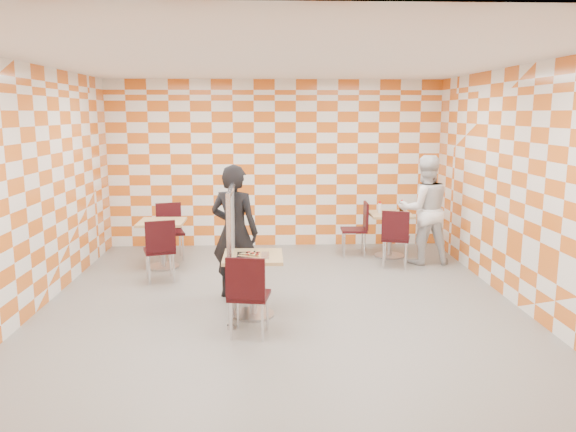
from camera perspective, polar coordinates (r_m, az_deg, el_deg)
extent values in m
plane|color=gray|center=(7.07, -0.75, -9.51)|extent=(7.00, 7.00, 0.00)
plane|color=white|center=(6.68, -0.82, 15.49)|extent=(7.00, 7.00, 0.00)
plane|color=white|center=(10.19, -1.33, 5.29)|extent=(6.00, 0.00, 6.00)
plane|color=white|center=(7.28, -25.14, 2.25)|extent=(0.00, 7.00, 7.00)
plane|color=white|center=(7.42, 23.07, 2.54)|extent=(0.00, 7.00, 7.00)
cube|color=tan|center=(6.68, -3.58, -4.16)|extent=(0.70, 0.70, 0.04)
cylinder|color=#A5A5AA|center=(6.78, -3.55, -7.11)|extent=(0.08, 0.08, 0.70)
cylinder|color=#A5A5AA|center=(6.90, -3.51, -9.92)|extent=(0.50, 0.50, 0.03)
cube|color=tan|center=(9.59, 10.38, 0.16)|extent=(0.70, 0.70, 0.04)
cylinder|color=#A5A5AA|center=(9.66, 10.31, -1.94)|extent=(0.08, 0.08, 0.70)
cylinder|color=#A5A5AA|center=(9.74, 10.24, -3.98)|extent=(0.50, 0.50, 0.03)
cube|color=tan|center=(8.98, -12.72, -0.62)|extent=(0.70, 0.70, 0.04)
cylinder|color=#A5A5AA|center=(9.06, -12.63, -2.86)|extent=(0.08, 0.08, 0.70)
cylinder|color=#A5A5AA|center=(9.14, -12.54, -5.02)|extent=(0.50, 0.50, 0.03)
cube|color=black|center=(6.18, -3.95, -8.08)|extent=(0.48, 0.48, 0.04)
cube|color=black|center=(5.92, -4.36, -6.39)|extent=(0.42, 0.11, 0.45)
cylinder|color=silver|center=(6.39, -2.11, -9.67)|extent=(0.03, 0.03, 0.43)
cylinder|color=silver|center=(6.45, -5.13, -9.51)|extent=(0.03, 0.03, 0.43)
cylinder|color=silver|center=(6.08, -2.64, -10.76)|extent=(0.03, 0.03, 0.43)
cylinder|color=silver|center=(6.14, -5.82, -10.58)|extent=(0.03, 0.03, 0.43)
cube|color=black|center=(9.05, 10.89, -2.28)|extent=(0.52, 0.52, 0.04)
cube|color=black|center=(8.81, 10.86, -0.97)|extent=(0.41, 0.16, 0.45)
cylinder|color=silver|center=(9.26, 11.96, -3.52)|extent=(0.03, 0.03, 0.43)
cylinder|color=silver|center=(9.28, 9.86, -3.42)|extent=(0.03, 0.03, 0.43)
cylinder|color=silver|center=(8.94, 11.85, -4.03)|extent=(0.03, 0.03, 0.43)
cylinder|color=silver|center=(8.95, 9.68, -3.92)|extent=(0.03, 0.03, 0.43)
cube|color=black|center=(9.61, 6.70, -1.42)|extent=(0.44, 0.44, 0.04)
cube|color=black|center=(9.59, 7.92, 0.04)|extent=(0.06, 0.42, 0.45)
cylinder|color=silver|center=(9.81, 5.57, -2.56)|extent=(0.03, 0.03, 0.43)
cylinder|color=silver|center=(9.48, 5.75, -3.02)|extent=(0.03, 0.03, 0.43)
cylinder|color=silver|center=(9.85, 7.55, -2.55)|extent=(0.03, 0.03, 0.43)
cylinder|color=silver|center=(9.52, 7.80, -3.01)|extent=(0.03, 0.03, 0.43)
cube|color=black|center=(8.34, -12.92, -3.45)|extent=(0.52, 0.52, 0.04)
cube|color=black|center=(8.09, -12.83, -2.05)|extent=(0.41, 0.16, 0.45)
cylinder|color=silver|center=(8.58, -11.86, -4.64)|extent=(0.03, 0.03, 0.43)
cylinder|color=silver|center=(8.54, -14.13, -4.79)|extent=(0.03, 0.03, 0.43)
cylinder|color=silver|center=(8.25, -11.55, -5.22)|extent=(0.03, 0.03, 0.43)
cylinder|color=silver|center=(8.22, -13.90, -5.39)|extent=(0.03, 0.03, 0.43)
cube|color=black|center=(9.52, -11.83, -1.69)|extent=(0.52, 0.52, 0.04)
cube|color=black|center=(9.67, -12.04, 0.00)|extent=(0.41, 0.16, 0.45)
cylinder|color=silver|center=(9.39, -12.67, -3.36)|extent=(0.03, 0.03, 0.43)
cylinder|color=silver|center=(9.43, -10.62, -3.22)|extent=(0.03, 0.03, 0.43)
cylinder|color=silver|center=(9.72, -12.90, -2.90)|extent=(0.03, 0.03, 0.43)
cylinder|color=silver|center=(9.76, -10.92, -2.77)|extent=(0.03, 0.03, 0.43)
cube|color=white|center=(6.89, -5.65, -3.15)|extent=(0.02, 1.30, 1.40)
cube|color=#B2B2B7|center=(6.75, -5.76, 2.80)|extent=(0.05, 1.30, 0.05)
cube|color=#B2B2B7|center=(7.09, -5.54, -8.82)|extent=(0.05, 1.30, 0.05)
cube|color=#B2B2B7|center=(6.26, -5.98, -4.55)|extent=(0.05, 0.05, 1.50)
cylinder|color=#B2B2B7|center=(6.50, -5.85, -11.16)|extent=(0.08, 0.08, 0.05)
cube|color=#B2B2B7|center=(7.52, -5.37, -1.99)|extent=(0.05, 0.05, 1.50)
cylinder|color=#B2B2B7|center=(7.72, -5.27, -7.62)|extent=(0.08, 0.08, 0.05)
imported|color=black|center=(7.35, -5.45, -1.62)|extent=(0.75, 0.62, 1.77)
imported|color=white|center=(9.29, 13.69, 0.63)|extent=(0.89, 0.71, 1.76)
cube|color=silver|center=(6.66, -3.59, -4.02)|extent=(0.38, 0.34, 0.01)
cone|color=tan|center=(6.65, -3.59, -3.92)|extent=(0.40, 0.40, 0.02)
cone|color=#F2D88C|center=(6.67, -3.59, -3.75)|extent=(0.33, 0.33, 0.01)
cylinder|color=maroon|center=(6.55, -4.13, -3.93)|extent=(0.04, 0.04, 0.01)
cylinder|color=maroon|center=(6.56, -3.17, -3.90)|extent=(0.04, 0.04, 0.01)
cylinder|color=maroon|center=(6.63, -3.59, -3.76)|extent=(0.04, 0.04, 0.01)
cylinder|color=maroon|center=(6.68, -4.02, -3.65)|extent=(0.04, 0.04, 0.01)
cylinder|color=maroon|center=(6.66, -3.07, -3.69)|extent=(0.04, 0.04, 0.01)
torus|color=black|center=(6.62, -3.16, -3.76)|extent=(0.03, 0.03, 0.01)
torus|color=black|center=(6.59, -3.78, -3.83)|extent=(0.03, 0.03, 0.01)
torus|color=black|center=(6.69, -3.41, -3.62)|extent=(0.03, 0.03, 0.01)
torus|color=black|center=(6.63, -4.20, -3.75)|extent=(0.03, 0.03, 0.01)
cylinder|color=white|center=(9.59, 9.30, 0.79)|extent=(0.06, 0.06, 0.16)
cylinder|color=red|center=(9.57, 9.32, 1.38)|extent=(0.04, 0.04, 0.04)
cylinder|color=black|center=(9.60, 11.46, 0.86)|extent=(0.07, 0.07, 0.20)
cylinder|color=red|center=(9.59, 11.48, 1.54)|extent=(0.03, 0.03, 0.03)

